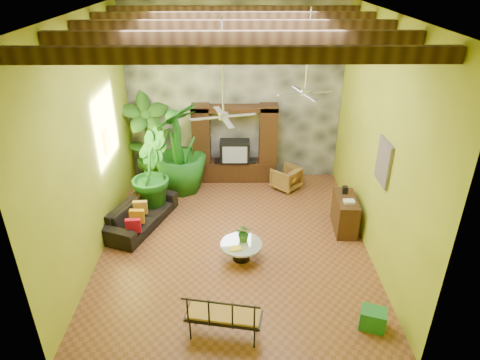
{
  "coord_description": "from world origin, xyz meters",
  "views": [
    {
      "loc": [
        0.04,
        -8.23,
        5.89
      ],
      "look_at": [
        0.12,
        0.2,
        1.5
      ],
      "focal_mm": 32.0,
      "sensor_mm": 36.0,
      "label": 1
    }
  ],
  "objects_px": {
    "entertainment_center": "(235,150)",
    "tall_plant_a": "(148,140)",
    "sofa": "(141,214)",
    "tall_plant_c": "(180,148)",
    "ceiling_fan_front": "(223,106)",
    "iron_bench": "(224,315)",
    "side_console": "(345,214)",
    "ceiling_fan_back": "(306,83)",
    "tall_plant_b": "(150,172)",
    "wicker_armchair": "(286,178)",
    "green_bin": "(373,319)",
    "coffee_table": "(241,249)"
  },
  "relations": [
    {
      "from": "entertainment_center",
      "to": "tall_plant_a",
      "type": "relative_size",
      "value": 0.9
    },
    {
      "from": "ceiling_fan_front",
      "to": "ceiling_fan_back",
      "type": "bearing_deg",
      "value": 41.63
    },
    {
      "from": "sofa",
      "to": "coffee_table",
      "type": "relative_size",
      "value": 2.43
    },
    {
      "from": "iron_bench",
      "to": "side_console",
      "type": "height_order",
      "value": "iron_bench"
    },
    {
      "from": "entertainment_center",
      "to": "tall_plant_b",
      "type": "height_order",
      "value": "entertainment_center"
    },
    {
      "from": "side_console",
      "to": "tall_plant_a",
      "type": "bearing_deg",
      "value": 156.36
    },
    {
      "from": "ceiling_fan_back",
      "to": "tall_plant_c",
      "type": "xyz_separation_m",
      "value": [
        -3.11,
        1.34,
        -2.13
      ]
    },
    {
      "from": "wicker_armchair",
      "to": "side_console",
      "type": "height_order",
      "value": "side_console"
    },
    {
      "from": "ceiling_fan_front",
      "to": "tall_plant_b",
      "type": "bearing_deg",
      "value": 136.23
    },
    {
      "from": "tall_plant_c",
      "to": "side_console",
      "type": "distance_m",
      "value": 4.71
    },
    {
      "from": "tall_plant_a",
      "to": "coffee_table",
      "type": "xyz_separation_m",
      "value": [
        2.58,
        -3.64,
        -1.07
      ]
    },
    {
      "from": "tall_plant_a",
      "to": "green_bin",
      "type": "xyz_separation_m",
      "value": [
        4.9,
        -5.64,
        -1.14
      ]
    },
    {
      "from": "tall_plant_a",
      "to": "ceiling_fan_front",
      "type": "bearing_deg",
      "value": -56.45
    },
    {
      "from": "wicker_armchair",
      "to": "side_console",
      "type": "bearing_deg",
      "value": 73.38
    },
    {
      "from": "entertainment_center",
      "to": "coffee_table",
      "type": "relative_size",
      "value": 2.64
    },
    {
      "from": "ceiling_fan_front",
      "to": "side_console",
      "type": "relative_size",
      "value": 1.75
    },
    {
      "from": "tall_plant_a",
      "to": "coffee_table",
      "type": "height_order",
      "value": "tall_plant_a"
    },
    {
      "from": "entertainment_center",
      "to": "tall_plant_c",
      "type": "height_order",
      "value": "tall_plant_c"
    },
    {
      "from": "wicker_armchair",
      "to": "tall_plant_c",
      "type": "relative_size",
      "value": 0.28
    },
    {
      "from": "ceiling_fan_front",
      "to": "green_bin",
      "type": "distance_m",
      "value": 4.74
    },
    {
      "from": "wicker_armchair",
      "to": "side_console",
      "type": "distance_m",
      "value": 2.41
    },
    {
      "from": "ceiling_fan_back",
      "to": "entertainment_center",
      "type": "bearing_deg",
      "value": 129.57
    },
    {
      "from": "entertainment_center",
      "to": "ceiling_fan_front",
      "type": "bearing_deg",
      "value": -93.24
    },
    {
      "from": "tall_plant_b",
      "to": "iron_bench",
      "type": "xyz_separation_m",
      "value": [
        1.97,
        -4.38,
        -0.52
      ]
    },
    {
      "from": "iron_bench",
      "to": "tall_plant_c",
      "type": "bearing_deg",
      "value": 113.56
    },
    {
      "from": "ceiling_fan_front",
      "to": "ceiling_fan_back",
      "type": "xyz_separation_m",
      "value": [
        1.8,
        1.6,
        0.0
      ]
    },
    {
      "from": "tall_plant_c",
      "to": "tall_plant_a",
      "type": "bearing_deg",
      "value": 154.76
    },
    {
      "from": "tall_plant_a",
      "to": "tall_plant_c",
      "type": "bearing_deg",
      "value": -25.24
    },
    {
      "from": "wicker_armchair",
      "to": "coffee_table",
      "type": "bearing_deg",
      "value": 21.72
    },
    {
      "from": "ceiling_fan_front",
      "to": "ceiling_fan_back",
      "type": "height_order",
      "value": "same"
    },
    {
      "from": "green_bin",
      "to": "coffee_table",
      "type": "bearing_deg",
      "value": 139.3
    },
    {
      "from": "ceiling_fan_back",
      "to": "iron_bench",
      "type": "bearing_deg",
      "value": -113.49
    },
    {
      "from": "tall_plant_c",
      "to": "coffee_table",
      "type": "distance_m",
      "value": 3.75
    },
    {
      "from": "tall_plant_b",
      "to": "wicker_armchair",
      "type": "bearing_deg",
      "value": 17.02
    },
    {
      "from": "sofa",
      "to": "tall_plant_c",
      "type": "distance_m",
      "value": 2.22
    },
    {
      "from": "iron_bench",
      "to": "side_console",
      "type": "xyz_separation_m",
      "value": [
        2.83,
        3.39,
        -0.12
      ]
    },
    {
      "from": "entertainment_center",
      "to": "tall_plant_c",
      "type": "distance_m",
      "value": 1.65
    },
    {
      "from": "entertainment_center",
      "to": "side_console",
      "type": "height_order",
      "value": "entertainment_center"
    },
    {
      "from": "entertainment_center",
      "to": "iron_bench",
      "type": "relative_size",
      "value": 1.76
    },
    {
      "from": "wicker_armchair",
      "to": "coffee_table",
      "type": "xyz_separation_m",
      "value": [
        -1.33,
        -3.25,
        -0.07
      ]
    },
    {
      "from": "tall_plant_b",
      "to": "side_console",
      "type": "bearing_deg",
      "value": -11.62
    },
    {
      "from": "coffee_table",
      "to": "ceiling_fan_back",
      "type": "bearing_deg",
      "value": 52.04
    },
    {
      "from": "entertainment_center",
      "to": "tall_plant_a",
      "type": "xyz_separation_m",
      "value": [
        -2.44,
        -0.16,
        0.36
      ]
    },
    {
      "from": "entertainment_center",
      "to": "coffee_table",
      "type": "bearing_deg",
      "value": -87.86
    },
    {
      "from": "sofa",
      "to": "iron_bench",
      "type": "bearing_deg",
      "value": -128.69
    },
    {
      "from": "sofa",
      "to": "side_console",
      "type": "distance_m",
      "value": 4.96
    },
    {
      "from": "entertainment_center",
      "to": "iron_bench",
      "type": "distance_m",
      "value": 6.06
    },
    {
      "from": "iron_bench",
      "to": "ceiling_fan_back",
      "type": "bearing_deg",
      "value": 76.42
    },
    {
      "from": "tall_plant_b",
      "to": "tall_plant_a",
      "type": "bearing_deg",
      "value": 100.8
    },
    {
      "from": "ceiling_fan_front",
      "to": "tall_plant_c",
      "type": "bearing_deg",
      "value": 113.99
    }
  ]
}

